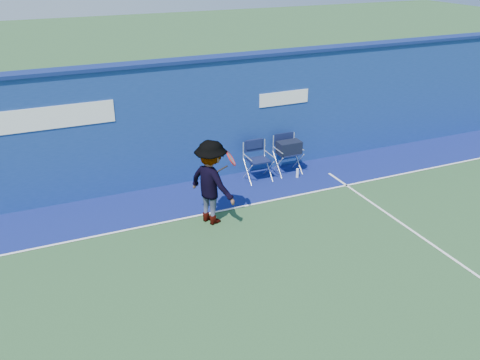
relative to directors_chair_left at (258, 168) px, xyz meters
name	(u,v)px	position (x,y,z in m)	size (l,w,h in m)	color
ground	(229,308)	(-2.61, -4.43, -0.34)	(80.00, 80.00, 0.00)	#294E2A
stadium_wall	(146,127)	(-2.61, 0.77, 1.21)	(24.00, 0.50, 3.08)	navy
out_of_bounds_strip	(163,203)	(-2.61, -0.33, -0.33)	(24.00, 1.80, 0.01)	navy
court_lines	(216,287)	(-2.61, -3.83, -0.32)	(24.00, 12.00, 0.01)	white
directors_chair_left	(258,168)	(0.00, 0.00, 0.00)	(0.60, 0.56, 1.02)	silver
directors_chair_right	(288,158)	(0.91, 0.08, 0.09)	(0.61, 0.55, 1.02)	silver
water_bottle	(297,173)	(1.00, -0.30, -0.21)	(0.07, 0.07, 0.25)	white
tennis_player	(212,182)	(-1.83, -1.57, 0.60)	(1.13, 1.39, 1.87)	#EA4738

